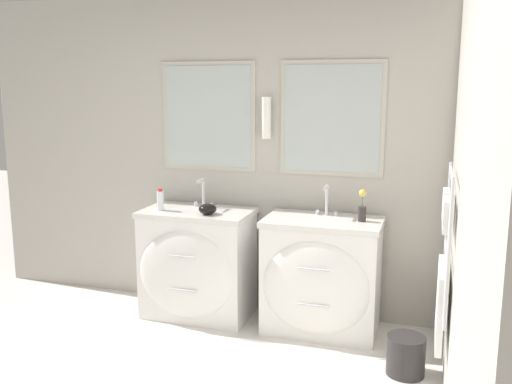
{
  "coord_description": "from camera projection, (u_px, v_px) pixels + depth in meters",
  "views": [
    {
      "loc": [
        1.47,
        -2.23,
        1.88
      ],
      "look_at": [
        0.29,
        1.52,
        1.13
      ],
      "focal_mm": 40.0,
      "sensor_mm": 36.0,
      "label": 1
    }
  ],
  "objects": [
    {
      "name": "toiletry_bottle",
      "position": [
        160.0,
        200.0,
        4.55
      ],
      "size": [
        0.06,
        0.06,
        0.18
      ],
      "color": "silver",
      "rests_on": "vanity_left"
    },
    {
      "name": "waste_bin",
      "position": [
        406.0,
        355.0,
        3.73
      ],
      "size": [
        0.25,
        0.25,
        0.26
      ],
      "color": "#282626",
      "rests_on": "ground_plane"
    },
    {
      "name": "faucet_right",
      "position": [
        326.0,
        200.0,
        4.36
      ],
      "size": [
        0.17,
        0.15,
        0.24
      ],
      "color": "silver",
      "rests_on": "vanity_right"
    },
    {
      "name": "amenity_bowl",
      "position": [
        208.0,
        209.0,
        4.42
      ],
      "size": [
        0.14,
        0.14,
        0.08
      ],
      "color": "black",
      "rests_on": "vanity_left"
    },
    {
      "name": "wall_right",
      "position": [
        463.0,
        195.0,
        3.07
      ],
      "size": [
        0.13,
        4.25,
        2.6
      ],
      "color": "#B2ADA3",
      "rests_on": "ground_plane"
    },
    {
      "name": "faucet_left",
      "position": [
        203.0,
        193.0,
        4.66
      ],
      "size": [
        0.17,
        0.15,
        0.24
      ],
      "color": "silver",
      "rests_on": "vanity_left"
    },
    {
      "name": "vanity_right",
      "position": [
        321.0,
        276.0,
        4.32
      ],
      "size": [
        0.88,
        0.58,
        0.88
      ],
      "color": "white",
      "rests_on": "ground_plane"
    },
    {
      "name": "vanity_left",
      "position": [
        196.0,
        263.0,
        4.62
      ],
      "size": [
        0.88,
        0.58,
        0.88
      ],
      "color": "white",
      "rests_on": "ground_plane"
    },
    {
      "name": "flower_vase",
      "position": [
        362.0,
        208.0,
        4.18
      ],
      "size": [
        0.06,
        0.06,
        0.24
      ],
      "color": "#332D2D",
      "rests_on": "vanity_right"
    },
    {
      "name": "wall_back",
      "position": [
        248.0,
        154.0,
        4.68
      ],
      "size": [
        4.8,
        0.15,
        2.6
      ],
      "color": "#B2ADA3",
      "rests_on": "ground_plane"
    }
  ]
}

